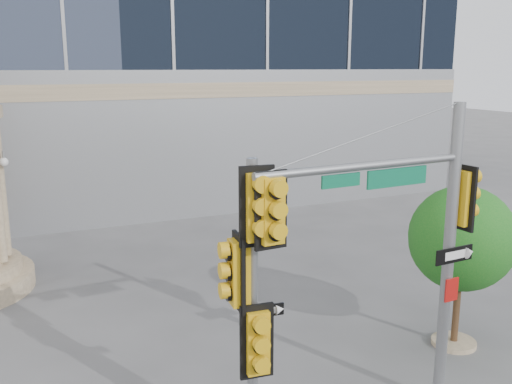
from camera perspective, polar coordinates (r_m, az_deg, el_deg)
name	(u,v)px	position (r m, az deg, el deg)	size (l,w,h in m)	color
main_signal_pole	(407,232)	(9.82, 14.88, -3.86)	(4.31, 0.66, 5.55)	slate
secondary_signal_pole	(251,290)	(8.73, -0.48, -9.73)	(0.83, 0.67, 4.82)	slate
street_tree	(463,242)	(13.19, 19.97, -4.75)	(2.34, 2.28, 3.64)	gray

